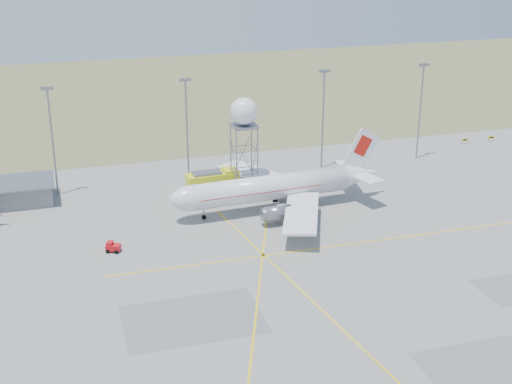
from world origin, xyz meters
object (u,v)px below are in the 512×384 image
object	(u,v)px
fire_truck	(214,181)
radar_tower	(244,140)
airliner_main	(274,188)
baggage_tug	(113,248)

from	to	relation	value
fire_truck	radar_tower	bearing A→B (deg)	-31.60
airliner_main	baggage_tug	bearing A→B (deg)	13.74
airliner_main	radar_tower	size ratio (longest dim) A/B	2.15
radar_tower	baggage_tug	xyz separation A→B (m)	(-26.50, -18.59, -9.64)
fire_truck	airliner_main	bearing A→B (deg)	-59.76
radar_tower	fire_truck	xyz separation A→B (m)	(-5.16, 2.89, -8.37)
radar_tower	baggage_tug	distance (m)	33.78
airliner_main	baggage_tug	distance (m)	30.82
baggage_tug	airliner_main	bearing A→B (deg)	41.57
airliner_main	radar_tower	world-z (taller)	radar_tower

